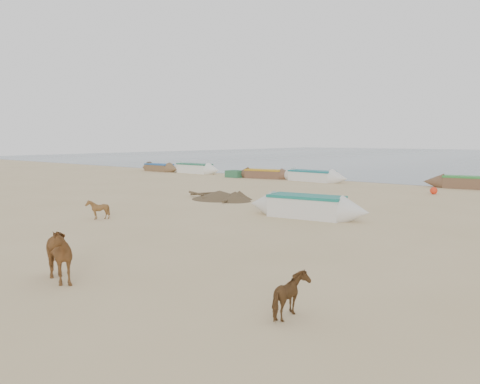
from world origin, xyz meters
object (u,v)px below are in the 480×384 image
(cow_adult, at_px, (53,254))
(calf_right, at_px, (292,296))
(calf_front, at_px, (98,209))
(near_canoe, at_px, (306,206))

(cow_adult, bearing_deg, calf_right, -62.04)
(calf_front, relative_size, calf_right, 0.99)
(cow_adult, distance_m, calf_front, 8.76)
(cow_adult, bearing_deg, calf_front, 60.76)
(calf_right, bearing_deg, near_canoe, -1.83)
(cow_adult, relative_size, calf_right, 1.89)
(calf_right, bearing_deg, cow_adult, 75.12)
(calf_right, relative_size, near_canoe, 0.16)
(calf_front, xyz_separation_m, calf_right, (12.21, -3.98, 0.00))
(calf_right, xyz_separation_m, near_canoe, (-5.70, 9.89, 0.06))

